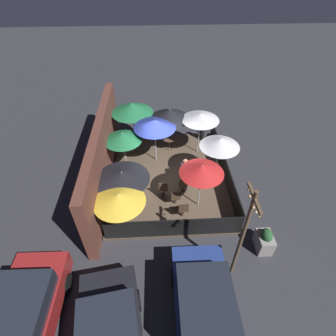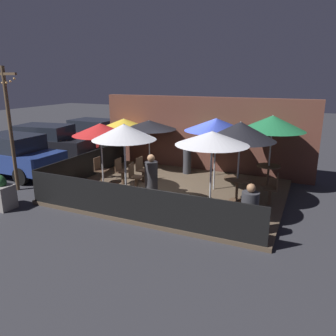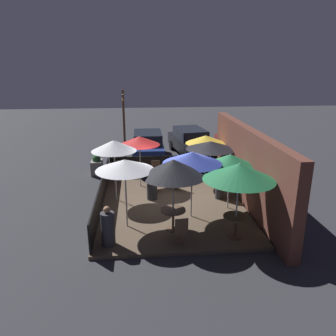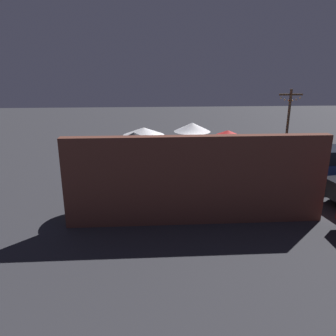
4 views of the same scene
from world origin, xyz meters
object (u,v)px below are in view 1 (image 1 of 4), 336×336
(patio_umbrella_8, at_px, (201,117))
(patron_2, at_px, (205,131))
(patio_umbrella_1, at_px, (132,108))
(dining_table_0, at_px, (169,140))
(patron_0, at_px, (185,172))
(parked_car_2, at_px, (21,321))
(patio_chair_1, at_px, (163,188))
(patio_umbrella_3, at_px, (123,137))
(patio_umbrella_5, at_px, (220,142))
(light_post, at_px, (243,234))
(patio_umbrella_0, at_px, (169,114))
(patio_umbrella_7, at_px, (119,198))
(patio_chair_4, at_px, (183,184))
(dining_table_1, at_px, (135,134))
(parked_car_0, at_px, (205,312))
(planter_box, at_px, (264,240))
(patio_chair_2, at_px, (176,197))
(patio_umbrella_6, at_px, (155,124))
(patio_umbrella_2, at_px, (202,169))
(patio_chair_3, at_px, (183,209))
(patron_1, at_px, (127,171))
(patio_umbrella_4, at_px, (122,175))
(patio_chair_0, at_px, (166,130))

(patio_umbrella_8, xyz_separation_m, patron_2, (1.14, -0.53, -1.61))
(patio_umbrella_1, distance_m, dining_table_0, 2.58)
(dining_table_0, height_order, patron_0, patron_0)
(patron_2, height_order, parked_car_2, parked_car_2)
(patron_2, bearing_deg, patio_chair_1, 39.67)
(dining_table_0, bearing_deg, parked_car_2, 151.92)
(patio_umbrella_3, relative_size, patron_0, 1.59)
(patio_umbrella_5, height_order, patron_0, patio_umbrella_5)
(light_post, bearing_deg, patio_umbrella_5, -2.89)
(patio_umbrella_3, xyz_separation_m, parked_car_2, (-7.24, 2.42, -1.18))
(patio_umbrella_0, bearing_deg, patio_umbrella_7, 158.13)
(patio_umbrella_8, relative_size, patio_chair_4, 2.56)
(patio_umbrella_3, bearing_deg, patron_2, -62.07)
(dining_table_1, bearing_deg, patio_chair_4, -149.84)
(parked_car_2, bearing_deg, patron_0, -39.44)
(parked_car_0, height_order, parked_car_2, same)
(dining_table_1, xyz_separation_m, planter_box, (-6.98, -5.09, -0.22))
(dining_table_1, bearing_deg, patio_chair_2, -157.83)
(patio_umbrella_6, relative_size, dining_table_1, 3.02)
(patio_umbrella_0, height_order, patio_umbrella_6, patio_umbrella_0)
(patio_umbrella_2, height_order, patio_umbrella_5, patio_umbrella_5)
(patio_chair_3, bearing_deg, parked_car_0, 179.94)
(patio_chair_2, bearing_deg, parked_car_2, 134.18)
(patron_2, xyz_separation_m, parked_car_2, (-9.51, 6.72, 0.16))
(patio_umbrella_7, bearing_deg, patio_umbrella_3, 2.18)
(patron_0, bearing_deg, dining_table_0, -168.33)
(patio_umbrella_1, relative_size, patron_1, 1.95)
(patio_umbrella_6, bearing_deg, patio_umbrella_4, 156.84)
(patron_1, bearing_deg, light_post, 158.10)
(patio_umbrella_0, bearing_deg, light_post, -166.12)
(patio_umbrella_1, xyz_separation_m, patio_umbrella_7, (-5.91, 0.21, -0.36))
(patio_umbrella_4, height_order, patio_umbrella_8, patio_umbrella_8)
(patio_umbrella_0, xyz_separation_m, patio_chair_3, (-4.80, -0.29, -1.63))
(patio_umbrella_8, distance_m, patio_chair_0, 2.71)
(patron_1, bearing_deg, patio_umbrella_7, 119.36)
(patio_umbrella_0, bearing_deg, parked_car_0, -176.56)
(patio_umbrella_4, height_order, patio_umbrella_7, patio_umbrella_7)
(patio_umbrella_4, bearing_deg, patio_chair_3, -106.85)
(patio_umbrella_0, xyz_separation_m, patio_umbrella_5, (-2.68, -2.01, 0.09))
(patio_umbrella_0, distance_m, patio_chair_4, 3.75)
(patio_umbrella_5, distance_m, planter_box, 4.27)
(patio_chair_3, relative_size, parked_car_2, 0.23)
(patio_umbrella_0, height_order, patio_chair_3, patio_umbrella_0)
(patio_umbrella_0, bearing_deg, patio_umbrella_4, 152.84)
(patio_chair_0, relative_size, patio_chair_1, 1.06)
(patio_umbrella_1, height_order, planter_box, patio_umbrella_1)
(dining_table_0, distance_m, light_post, 7.61)
(patio_umbrella_0, height_order, dining_table_1, patio_umbrella_0)
(patio_umbrella_8, height_order, parked_car_0, patio_umbrella_8)
(patio_umbrella_1, relative_size, patio_umbrella_7, 1.21)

